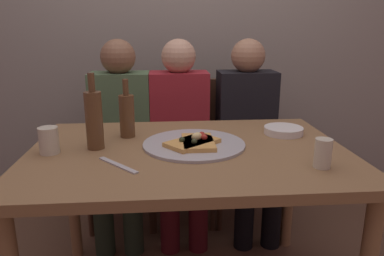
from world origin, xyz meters
TOP-DOWN VIEW (x-y plane):
  - back_wall at (0.00, 1.31)m, footprint 6.00×0.10m
  - dining_table at (0.00, 0.00)m, footprint 1.32×0.91m
  - pizza_tray at (0.03, 0.04)m, footprint 0.44×0.44m
  - pizza_slice_last at (0.02, 0.02)m, footprint 0.25×0.24m
  - pizza_slice_extra at (0.04, 0.02)m, footprint 0.13×0.22m
  - wine_bottle at (-0.27, 0.19)m, footprint 0.07×0.07m
  - beer_bottle at (-0.38, 0.04)m, footprint 0.07×0.07m
  - tumbler_near at (-0.56, -0.01)m, footprint 0.08×0.08m
  - tumbler_far at (0.47, -0.25)m, footprint 0.06×0.06m
  - plate_stack at (0.47, 0.18)m, footprint 0.18×0.18m
  - table_knife at (-0.27, -0.17)m, footprint 0.16×0.18m
  - chair_left at (-0.36, 0.86)m, footprint 0.44×0.44m
  - chair_middle at (0.00, 0.86)m, footprint 0.44×0.44m
  - chair_right at (0.43, 0.86)m, footprint 0.44×0.44m
  - guest_in_sweater at (-0.36, 0.70)m, footprint 0.36×0.56m
  - guest_in_beanie at (0.00, 0.70)m, footprint 0.36×0.56m
  - guest_by_wall at (0.43, 0.70)m, footprint 0.36×0.56m

SIDE VIEW (x-z plane):
  - chair_left at x=-0.36m, z-range 0.06..0.96m
  - chair_middle at x=0.00m, z-range 0.06..0.96m
  - chair_right at x=0.43m, z-range 0.06..0.96m
  - guest_in_sweater at x=-0.36m, z-range 0.06..1.23m
  - guest_in_beanie at x=0.00m, z-range 0.06..1.23m
  - guest_by_wall at x=0.43m, z-range 0.06..1.23m
  - dining_table at x=0.00m, z-range 0.29..1.04m
  - table_knife at x=-0.27m, z-range 0.75..0.75m
  - pizza_tray at x=0.03m, z-range 0.75..0.76m
  - plate_stack at x=0.47m, z-range 0.75..0.78m
  - pizza_slice_last at x=0.02m, z-range 0.75..0.79m
  - pizza_slice_extra at x=0.04m, z-range 0.75..0.79m
  - tumbler_far at x=0.47m, z-range 0.75..0.85m
  - tumbler_near at x=-0.56m, z-range 0.75..0.85m
  - wine_bottle at x=-0.27m, z-range 0.72..0.98m
  - beer_bottle at x=-0.38m, z-range 0.72..1.03m
  - back_wall at x=0.00m, z-range 0.00..2.60m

